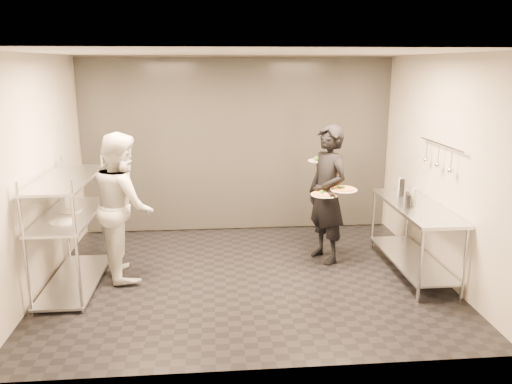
{
  "coord_description": "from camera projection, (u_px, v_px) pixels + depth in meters",
  "views": [
    {
      "loc": [
        -0.4,
        -5.94,
        2.68
      ],
      "look_at": [
        0.13,
        0.15,
        1.1
      ],
      "focal_mm": 35.0,
      "sensor_mm": 36.0,
      "label": 1
    }
  ],
  "objects": [
    {
      "name": "utensil_rail",
      "position": [
        439.0,
        156.0,
        6.25
      ],
      "size": [
        0.07,
        1.2,
        0.31
      ],
      "color": "#B7BABF",
      "rests_on": "room_shell"
    },
    {
      "name": "bottle_green",
      "position": [
        414.0,
        197.0,
        6.35
      ],
      "size": [
        0.06,
        0.06,
        0.22
      ],
      "primitive_type": "cylinder",
      "color": "#95A295",
      "rests_on": "prep_counter"
    },
    {
      "name": "pizza_plate_far",
      "position": [
        344.0,
        189.0,
        6.58
      ],
      "size": [
        0.36,
        0.36,
        0.05
      ],
      "color": "white",
      "rests_on": "waiter"
    },
    {
      "name": "pos_monitor",
      "position": [
        408.0,
        200.0,
        6.34
      ],
      "size": [
        0.1,
        0.23,
        0.16
      ],
      "primitive_type": "cube",
      "rotation": [
        0.0,
        0.0,
        -0.28
      ],
      "color": "black",
      "rests_on": "prep_counter"
    },
    {
      "name": "prep_counter",
      "position": [
        414.0,
        227.0,
        6.46
      ],
      "size": [
        0.6,
        1.8,
        0.92
      ],
      "color": "#B7BABF",
      "rests_on": "ground"
    },
    {
      "name": "chef",
      "position": [
        123.0,
        206.0,
        6.31
      ],
      "size": [
        0.96,
        1.09,
        1.87
      ],
      "primitive_type": "imported",
      "rotation": [
        0.0,
        0.0,
        1.9
      ],
      "color": "silver",
      "rests_on": "ground"
    },
    {
      "name": "bottle_dark",
      "position": [
        402.0,
        188.0,
        6.8
      ],
      "size": [
        0.07,
        0.07,
        0.23
      ],
      "primitive_type": "cylinder",
      "color": "black",
      "rests_on": "prep_counter"
    },
    {
      "name": "waiter",
      "position": [
        327.0,
        194.0,
        6.8
      ],
      "size": [
        0.69,
        0.81,
        1.89
      ],
      "primitive_type": "imported",
      "rotation": [
        0.0,
        0.0,
        -1.16
      ],
      "color": "black",
      "rests_on": "ground"
    },
    {
      "name": "pass_rack",
      "position": [
        70.0,
        226.0,
        6.05
      ],
      "size": [
        0.6,
        1.6,
        1.5
      ],
      "color": "#B7BABF",
      "rests_on": "ground"
    },
    {
      "name": "salad_plate",
      "position": [
        318.0,
        159.0,
        6.96
      ],
      "size": [
        0.27,
        0.27,
        0.07
      ],
      "color": "white",
      "rests_on": "waiter"
    },
    {
      "name": "bottle_clear",
      "position": [
        400.0,
        184.0,
        7.14
      ],
      "size": [
        0.05,
        0.05,
        0.18
      ],
      "primitive_type": "cylinder",
      "color": "#95A295",
      "rests_on": "prep_counter"
    },
    {
      "name": "room_shell",
      "position": [
        241.0,
        154.0,
        7.22
      ],
      "size": [
        5.0,
        4.0,
        2.8
      ],
      "color": "black",
      "rests_on": "ground"
    },
    {
      "name": "pizza_plate_near",
      "position": [
        324.0,
        194.0,
        6.56
      ],
      "size": [
        0.36,
        0.36,
        0.05
      ],
      "color": "white",
      "rests_on": "waiter"
    }
  ]
}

